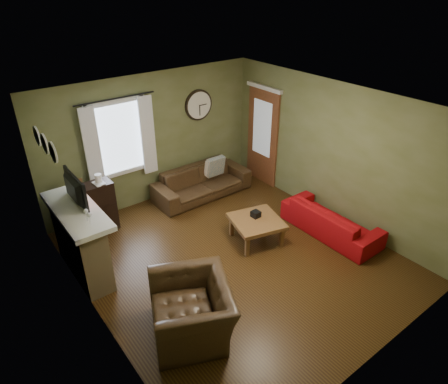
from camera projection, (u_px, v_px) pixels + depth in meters
floor at (234, 257)px, 6.72m from camera, size 4.60×5.20×0.00m
ceiling at (236, 107)px, 5.45m from camera, size 4.60×5.20×0.00m
wall_left at (88, 245)px, 4.87m from camera, size 0.00×5.20×2.60m
wall_right at (332, 153)px, 7.31m from camera, size 0.00×5.20×2.60m
wall_back at (152, 139)px, 7.89m from camera, size 4.60×0.00×2.60m
wall_front at (386, 283)px, 4.29m from camera, size 4.60×0.00×2.60m
fireplace at (81, 244)px, 6.14m from camera, size 0.40×1.40×1.10m
firebox at (96, 252)px, 6.36m from camera, size 0.04×0.60×0.55m
mantel at (76, 211)px, 5.86m from camera, size 0.58×1.60×0.08m
tv at (71, 194)px, 5.87m from camera, size 0.08×0.60×0.35m
tv_screen at (76, 189)px, 5.89m from camera, size 0.02×0.62×0.36m
medallion_left at (53, 152)px, 4.97m from camera, size 0.28×0.28×0.03m
medallion_mid at (45, 144)px, 5.21m from camera, size 0.28×0.28×0.03m
medallion_right at (37, 136)px, 5.45m from camera, size 0.28×0.28×0.03m
window_pane at (119, 138)px, 7.41m from camera, size 1.00×0.02×1.30m
curtain_rod at (115, 99)px, 6.96m from camera, size 0.03×0.03×1.50m
curtain_left at (92, 150)px, 7.07m from camera, size 0.28×0.04×1.55m
curtain_right at (148, 136)px, 7.65m from camera, size 0.28×0.04×1.55m
wall_clock at (199, 105)px, 8.19m from camera, size 0.64×0.06×0.64m
door at (262, 137)px, 8.70m from camera, size 0.05×0.90×2.10m
bookshelf at (92, 209)px, 7.15m from camera, size 0.81×0.34×0.96m
book at (94, 185)px, 6.93m from camera, size 0.19×0.25×0.02m
sofa_brown at (202, 182)px, 8.45m from camera, size 2.08×0.81×0.61m
pillow_left at (212, 167)px, 8.54m from camera, size 0.37×0.15×0.36m
pillow_right at (215, 166)px, 8.55m from camera, size 0.42×0.13×0.42m
sofa_red at (331, 220)px, 7.22m from camera, size 0.72×1.85×0.54m
armchair at (192, 310)px, 5.18m from camera, size 1.39×1.46×0.75m
coffee_table at (256, 230)px, 7.04m from camera, size 1.01×1.01×0.44m
tissue_box at (256, 219)px, 7.03m from camera, size 0.15×0.15×0.11m
wine_glass_a at (90, 219)px, 5.43m from camera, size 0.06×0.06×0.18m
wine_glass_b at (87, 215)px, 5.51m from camera, size 0.07×0.07×0.19m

